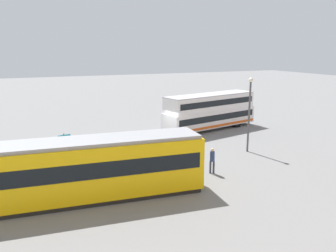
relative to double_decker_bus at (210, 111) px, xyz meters
The scene contains 8 objects.
ground_plane 6.53m from the double_decker_bus, 16.70° to the left, with size 160.00×160.00×0.00m, color slate.
double_decker_bus is the anchor object (origin of this frame).
tram_yellow 20.27m from the double_decker_bus, 37.72° to the left, with size 14.92×3.90×3.47m.
pedestrian_near_railing 13.33m from the double_decker_bus, 25.85° to the left, with size 0.44×0.44×1.61m.
pedestrian_crossing 13.52m from the double_decker_bus, 60.31° to the left, with size 0.44×0.44×1.79m.
pedestrian_railing 12.10m from the double_decker_bus, 30.54° to the left, with size 7.84×0.47×1.08m.
info_sign 16.57m from the double_decker_bus, 19.92° to the left, with size 0.93×0.29×2.32m.
street_lamp 8.67m from the double_decker_bus, 81.04° to the left, with size 0.36×0.36×6.08m.
Camera 1 is at (12.51, 29.42, 8.37)m, focal length 37.31 mm.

